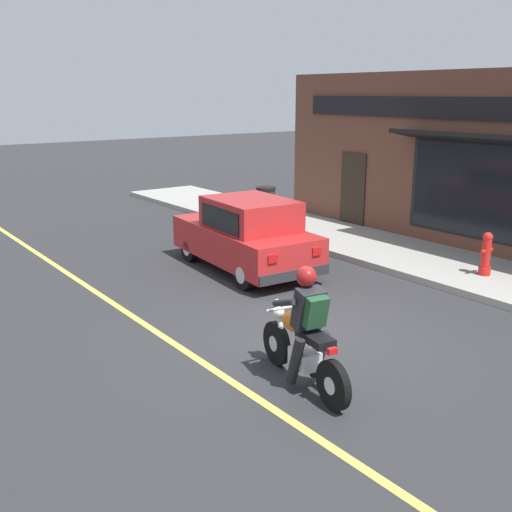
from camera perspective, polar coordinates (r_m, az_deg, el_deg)
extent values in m
plane|color=#2B2B2D|center=(9.44, 5.06, -7.76)|extent=(80.00, 80.00, 0.00)
cube|color=#9E9B93|center=(14.73, 11.52, 0.77)|extent=(2.60, 22.00, 0.14)
cube|color=#D1C64C|center=(10.91, -12.82, -4.84)|extent=(0.12, 19.80, 0.01)
cube|color=brown|center=(15.00, 18.66, 8.43)|extent=(0.50, 11.23, 4.20)
cube|color=black|center=(14.10, 22.50, 5.41)|extent=(0.04, 4.72, 2.10)
cube|color=black|center=(14.11, 22.54, 5.42)|extent=(0.02, 4.94, 2.20)
cube|color=#2D2319|center=(16.88, 9.20, 6.11)|extent=(0.04, 0.90, 2.10)
cube|color=black|center=(13.68, 22.29, 10.25)|extent=(0.81, 5.39, 0.24)
cube|color=black|center=(14.69, 18.44, 13.22)|extent=(0.06, 9.55, 0.50)
cylinder|color=black|center=(8.45, 1.98, -8.28)|extent=(0.20, 0.63, 0.62)
cylinder|color=silver|center=(8.45, 1.98, -8.28)|extent=(0.15, 0.23, 0.22)
cylinder|color=black|center=(7.38, 7.37, -12.09)|extent=(0.20, 0.63, 0.62)
cylinder|color=silver|center=(7.38, 7.37, -12.09)|extent=(0.15, 0.23, 0.22)
cube|color=silver|center=(7.83, 4.68, -9.68)|extent=(0.34, 0.44, 0.24)
ellipsoid|color=orange|center=(7.86, 3.78, -6.29)|extent=(0.38, 0.56, 0.24)
cube|color=black|center=(7.50, 5.67, -7.76)|extent=(0.35, 0.60, 0.10)
cylinder|color=silver|center=(8.25, 2.33, -6.52)|extent=(0.12, 0.33, 0.68)
cylinder|color=silver|center=(8.05, 2.78, -4.95)|extent=(0.56, 0.13, 0.04)
sphere|color=silver|center=(8.23, 2.17, -5.37)|extent=(0.16, 0.16, 0.16)
cylinder|color=silver|center=(7.65, 7.30, -11.21)|extent=(0.17, 0.56, 0.08)
cube|color=red|center=(7.23, 7.26, -8.98)|extent=(0.13, 0.08, 0.08)
cylinder|color=black|center=(7.67, 3.80, -9.88)|extent=(0.20, 0.37, 0.71)
cylinder|color=black|center=(7.85, 6.09, -9.34)|extent=(0.20, 0.37, 0.71)
cube|color=#232328|center=(7.52, 4.99, -5.05)|extent=(0.39, 0.38, 0.57)
cylinder|color=#232328|center=(7.60, 2.76, -4.46)|extent=(0.18, 0.53, 0.26)
cylinder|color=#232328|center=(7.80, 5.32, -3.99)|extent=(0.18, 0.53, 0.26)
sphere|color=#A51919|center=(7.44, 4.82, -1.94)|extent=(0.26, 0.26, 0.26)
cube|color=#1E4728|center=(7.39, 5.66, -5.28)|extent=(0.32, 0.28, 0.42)
cylinder|color=black|center=(13.58, -6.32, 0.75)|extent=(0.23, 0.61, 0.60)
cylinder|color=silver|center=(13.58, -6.32, 0.75)|extent=(0.23, 0.35, 0.33)
cylinder|color=black|center=(14.23, -1.09, 1.53)|extent=(0.23, 0.61, 0.60)
cylinder|color=silver|center=(14.23, -1.09, 1.53)|extent=(0.23, 0.35, 0.33)
cylinder|color=black|center=(11.54, -1.11, -1.78)|extent=(0.23, 0.61, 0.60)
cylinder|color=silver|center=(11.54, -1.11, -1.78)|extent=(0.23, 0.35, 0.33)
cylinder|color=black|center=(12.30, 4.65, -0.74)|extent=(0.23, 0.61, 0.60)
cylinder|color=silver|center=(12.30, 4.65, -0.74)|extent=(0.23, 0.35, 0.33)
cube|color=red|center=(12.80, -1.11, 1.34)|extent=(1.94, 3.82, 0.70)
cube|color=red|center=(12.46, -0.53, 3.96)|extent=(1.59, 2.01, 0.66)
cube|color=black|center=(13.20, -2.51, 4.37)|extent=(1.35, 0.46, 0.51)
cube|color=black|center=(12.10, -3.47, 3.51)|extent=(0.16, 1.52, 0.46)
cube|color=black|center=(12.84, 2.24, 4.21)|extent=(0.16, 1.52, 0.46)
cube|color=silver|center=(14.15, -6.76, 3.08)|extent=(0.24, 0.06, 0.14)
cube|color=red|center=(10.98, 1.59, -0.28)|extent=(0.20, 0.06, 0.16)
cube|color=silver|center=(14.60, -3.15, 3.54)|extent=(0.24, 0.06, 0.14)
cube|color=red|center=(11.56, 5.80, 0.44)|extent=(0.20, 0.06, 0.16)
cube|color=#28282B|center=(14.42, -4.84, 1.86)|extent=(1.61, 0.25, 0.20)
cube|color=#28282B|center=(11.39, 3.63, -1.77)|extent=(1.61, 0.25, 0.20)
cylinder|color=red|center=(12.90, 20.92, -1.33)|extent=(0.24, 0.24, 0.16)
cylinder|color=red|center=(12.81, 21.07, 0.25)|extent=(0.18, 0.18, 0.58)
sphere|color=red|center=(12.73, 21.22, 1.69)|extent=(0.20, 0.20, 0.20)
cylinder|color=red|center=(12.69, 20.78, 0.38)|extent=(0.10, 0.08, 0.08)
cylinder|color=red|center=(12.90, 21.41, 0.56)|extent=(0.10, 0.08, 0.08)
cylinder|color=#2D2D33|center=(17.05, 0.94, 4.83)|extent=(0.52, 0.52, 0.90)
cylinder|color=black|center=(16.97, 0.95, 6.45)|extent=(0.56, 0.56, 0.08)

